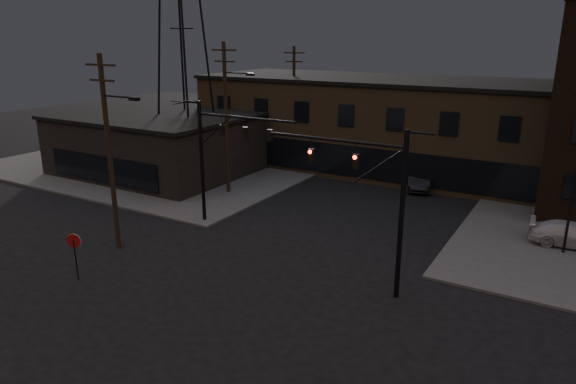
{
  "coord_description": "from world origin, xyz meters",
  "views": [
    {
      "loc": [
        13.19,
        -16.93,
        11.81
      ],
      "look_at": [
        -0.76,
        6.7,
        3.5
      ],
      "focal_mm": 32.0,
      "sensor_mm": 36.0,
      "label": 1
    }
  ],
  "objects_px": {
    "traffic_signal_near": "(379,194)",
    "stop_sign": "(74,246)",
    "parked_car_lot_b": "(574,235)",
    "car_crossing": "(419,179)",
    "traffic_signal_far": "(217,150)"
  },
  "relations": [
    {
      "from": "parked_car_lot_b",
      "to": "stop_sign",
      "type": "bearing_deg",
      "value": 123.61
    },
    {
      "from": "parked_car_lot_b",
      "to": "car_crossing",
      "type": "bearing_deg",
      "value": 50.62
    },
    {
      "from": "traffic_signal_near",
      "to": "car_crossing",
      "type": "xyz_separation_m",
      "value": [
        -3.36,
        18.47,
        -4.14
      ]
    },
    {
      "from": "traffic_signal_near",
      "to": "parked_car_lot_b",
      "type": "height_order",
      "value": "traffic_signal_near"
    },
    {
      "from": "stop_sign",
      "to": "traffic_signal_far",
      "type": "bearing_deg",
      "value": 82.68
    },
    {
      "from": "stop_sign",
      "to": "car_crossing",
      "type": "height_order",
      "value": "stop_sign"
    },
    {
      "from": "traffic_signal_far",
      "to": "car_crossing",
      "type": "distance_m",
      "value": 17.83
    },
    {
      "from": "car_crossing",
      "to": "traffic_signal_far",
      "type": "bearing_deg",
      "value": -136.36
    },
    {
      "from": "stop_sign",
      "to": "parked_car_lot_b",
      "type": "xyz_separation_m",
      "value": [
        21.38,
        17.25,
        -1.0
      ]
    },
    {
      "from": "traffic_signal_near",
      "to": "stop_sign",
      "type": "xyz_separation_m",
      "value": [
        -13.36,
        -6.49,
        -3.09
      ]
    },
    {
      "from": "stop_sign",
      "to": "car_crossing",
      "type": "relative_size",
      "value": 0.51
    },
    {
      "from": "traffic_signal_far",
      "to": "stop_sign",
      "type": "xyz_separation_m",
      "value": [
        -1.28,
        -9.99,
        -3.17
      ]
    },
    {
      "from": "stop_sign",
      "to": "car_crossing",
      "type": "xyz_separation_m",
      "value": [
        10.0,
        24.95,
        -1.05
      ]
    },
    {
      "from": "traffic_signal_near",
      "to": "stop_sign",
      "type": "relative_size",
      "value": 3.23
    },
    {
      "from": "traffic_signal_far",
      "to": "stop_sign",
      "type": "bearing_deg",
      "value": -97.32
    }
  ]
}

